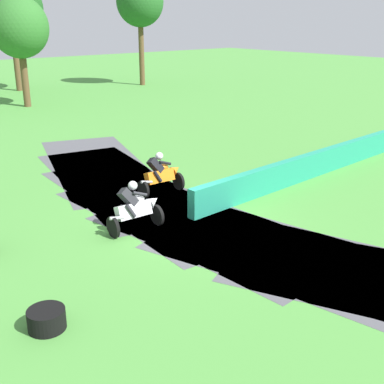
{
  "coord_description": "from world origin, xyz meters",
  "views": [
    {
      "loc": [
        -8.58,
        -10.34,
        5.57
      ],
      "look_at": [
        0.03,
        -0.14,
        0.9
      ],
      "focal_mm": 47.05,
      "sensor_mm": 36.0,
      "label": 1
    }
  ],
  "objects": [
    {
      "name": "motorcycle_chase_white",
      "position": [
        -1.48,
        0.48,
        0.63
      ],
      "size": [
        1.7,
        0.91,
        1.42
      ],
      "color": "black",
      "rests_on": "ground"
    },
    {
      "name": "tree_behind_barrier",
      "position": [
        4.41,
        21.7,
        4.89
      ],
      "size": [
        3.61,
        3.61,
        6.83
      ],
      "color": "brown",
      "rests_on": "ground"
    },
    {
      "name": "ground_plane",
      "position": [
        0.0,
        0.0,
        0.0
      ],
      "size": [
        120.0,
        120.0,
        0.0
      ],
      "primitive_type": "plane",
      "color": "#4C933D"
    },
    {
      "name": "tree_far_right",
      "position": [
        16.45,
        25.93,
        6.67
      ],
      "size": [
        3.86,
        3.86,
        8.76
      ],
      "color": "brown",
      "rests_on": "ground"
    },
    {
      "name": "tree_mid_rise",
      "position": [
        6.96,
        29.32,
        6.11
      ],
      "size": [
        4.82,
        4.82,
        8.66
      ],
      "color": "brown",
      "rests_on": "ground"
    },
    {
      "name": "tire_stack_mid_b",
      "position": [
        -5.43,
        -2.38,
        0.2
      ],
      "size": [
        0.72,
        0.72,
        0.4
      ],
      "color": "black",
      "rests_on": "ground"
    },
    {
      "name": "motorcycle_lead_orange",
      "position": [
        0.9,
        2.48,
        0.63
      ],
      "size": [
        1.7,
        0.88,
        1.42
      ],
      "color": "black",
      "rests_on": "ground"
    },
    {
      "name": "track_asphalt",
      "position": [
        0.59,
        0.03,
        0.0
      ],
      "size": [
        7.35,
        23.28,
        0.01
      ],
      "color": "#515156",
      "rests_on": "ground"
    },
    {
      "name": "safety_barrier",
      "position": [
        5.89,
        0.3,
        0.45
      ],
      "size": [
        11.58,
        0.89,
        0.9
      ],
      "primitive_type": "cube",
      "rotation": [
        0.0,
        0.0,
        -1.52
      ],
      "color": "#239375",
      "rests_on": "ground"
    }
  ]
}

